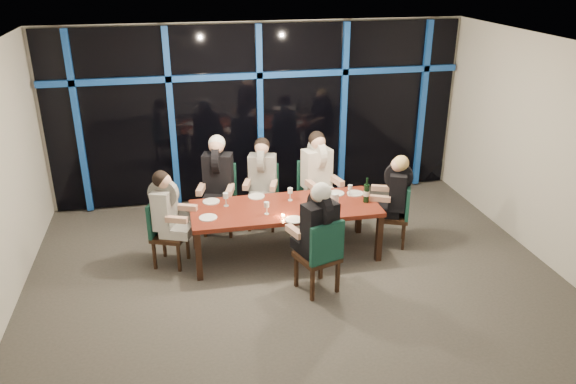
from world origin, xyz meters
name	(u,v)px	position (x,y,z in m)	size (l,w,h in m)	color
room	(298,135)	(0.00, 0.00, 2.02)	(7.04, 7.00, 3.02)	#4F4B45
window_wall	(260,111)	(0.01, 2.93, 1.55)	(6.86, 0.43, 2.94)	black
dining_table	(285,211)	(0.00, 0.80, 0.68)	(2.60, 1.00, 0.75)	maroon
chair_far_left	(220,194)	(-0.82, 1.79, 0.59)	(0.60, 0.60, 1.05)	black
chair_far_mid	(263,192)	(-0.14, 1.83, 0.55)	(0.57, 0.57, 0.98)	black
chair_far_right	(315,189)	(0.66, 1.72, 0.58)	(0.58, 0.58, 1.04)	black
chair_end_left	(164,229)	(-1.67, 0.88, 0.52)	(0.57, 0.57, 0.94)	black
chair_end_right	(399,211)	(1.69, 0.78, 0.53)	(0.57, 0.57, 0.94)	black
chair_near_mid	(321,253)	(0.24, -0.27, 0.57)	(0.60, 0.60, 1.02)	black
diner_far_left	(217,171)	(-0.84, 1.70, 1.00)	(0.61, 0.71, 1.02)	black
diner_far_mid	(262,171)	(-0.17, 1.75, 0.94)	(0.58, 0.67, 0.96)	black
diner_far_right	(318,166)	(0.68, 1.63, 0.99)	(0.59, 0.70, 1.01)	white
diner_end_left	(167,205)	(-1.60, 0.85, 0.90)	(0.64, 0.58, 0.91)	black
diner_end_right	(395,187)	(1.61, 0.81, 0.90)	(0.65, 0.58, 0.92)	black
diner_near_mid	(318,221)	(0.21, -0.19, 0.97)	(0.61, 0.70, 0.99)	black
plate_far_left	(211,202)	(-0.99, 1.16, 0.76)	(0.24, 0.24, 0.01)	white
plate_far_mid	(256,196)	(-0.34, 1.21, 0.76)	(0.24, 0.24, 0.01)	white
plate_far_right	(336,193)	(0.82, 1.08, 0.76)	(0.24, 0.24, 0.01)	white
plate_end_left	(208,218)	(-1.07, 0.64, 0.76)	(0.24, 0.24, 0.01)	white
plate_end_right	(355,193)	(1.09, 1.02, 0.76)	(0.24, 0.24, 0.01)	white
plate_near_mid	(294,220)	(0.03, 0.35, 0.76)	(0.24, 0.24, 0.01)	white
wine_bottle	(366,193)	(1.15, 0.72, 0.89)	(0.08, 0.08, 0.36)	black
water_pitcher	(334,200)	(0.66, 0.66, 0.85)	(0.12, 0.10, 0.19)	white
tea_light	(283,216)	(-0.09, 0.48, 0.76)	(0.05, 0.05, 0.03)	#FFA94C
wine_glass_a	(267,205)	(-0.29, 0.61, 0.88)	(0.07, 0.07, 0.18)	white
wine_glass_b	(290,191)	(0.11, 0.99, 0.89)	(0.07, 0.07, 0.19)	silver
wine_glass_c	(313,200)	(0.36, 0.65, 0.88)	(0.07, 0.07, 0.17)	silver
wine_glass_d	(226,197)	(-0.80, 0.98, 0.89)	(0.07, 0.07, 0.19)	white
wine_glass_e	(350,188)	(0.99, 0.98, 0.87)	(0.06, 0.06, 0.16)	white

